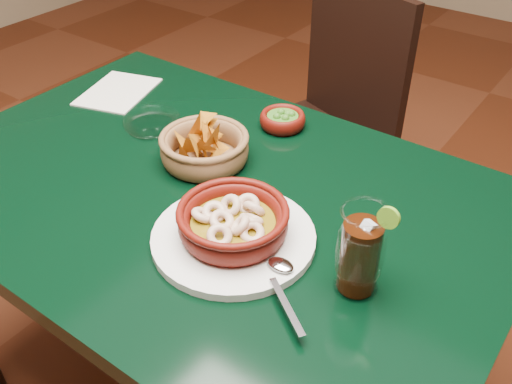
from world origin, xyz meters
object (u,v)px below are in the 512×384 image
Objects in this scene: shrimp_plate at (233,226)px; cola_drink at (360,252)px; dining_chair at (322,126)px; chip_basket at (204,148)px; dining_table at (208,224)px.

cola_drink reaches higher than shrimp_plate.
dining_chair reaches higher than chip_basket.
chip_basket is at bearing 130.11° from dining_table.
dining_table is 0.22m from shrimp_plate.
dining_table is 1.29× the size of dining_chair.
cola_drink is (0.50, -0.77, 0.32)m from dining_chair.
shrimp_plate is 2.07× the size of cola_drink.
dining_chair is at bearing 123.08° from cola_drink.
shrimp_plate is at bearing -33.00° from dining_table.
shrimp_plate is at bearing -70.85° from dining_chair.
dining_chair is (-0.13, 0.71, -0.14)m from dining_table.
cola_drink is (0.37, -0.07, 0.18)m from dining_table.
cola_drink is at bearing 6.96° from shrimp_plate.
shrimp_plate is (0.28, -0.80, 0.27)m from dining_chair.
dining_table is at bearing -49.89° from chip_basket.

